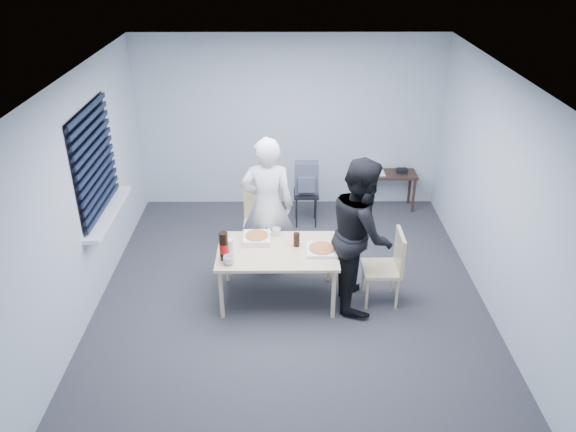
{
  "coord_description": "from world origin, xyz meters",
  "views": [
    {
      "loc": [
        -0.07,
        -5.52,
        3.92
      ],
      "look_at": [
        -0.04,
        0.1,
        0.99
      ],
      "focal_mm": 35.0,
      "sensor_mm": 36.0,
      "label": 1
    }
  ],
  "objects_px": {
    "dining_table": "(278,254)",
    "mug_a": "(229,260)",
    "mug_b": "(276,232)",
    "person_white": "(267,206)",
    "backpack": "(306,178)",
    "stool": "(306,199)",
    "side_table": "(387,178)",
    "person_black": "(361,233)",
    "soda_bottle": "(224,247)",
    "chair_right": "(389,263)",
    "chair_far": "(260,218)"
  },
  "relations": [
    {
      "from": "side_table",
      "to": "person_white",
      "type": "bearing_deg",
      "value": -135.69
    },
    {
      "from": "dining_table",
      "to": "person_black",
      "type": "xyz_separation_m",
      "value": [
        0.93,
        -0.03,
        0.29
      ]
    },
    {
      "from": "person_white",
      "to": "stool",
      "type": "distance_m",
      "value": 1.42
    },
    {
      "from": "person_black",
      "to": "mug_a",
      "type": "distance_m",
      "value": 1.48
    },
    {
      "from": "dining_table",
      "to": "chair_right",
      "type": "height_order",
      "value": "chair_right"
    },
    {
      "from": "mug_b",
      "to": "person_black",
      "type": "bearing_deg",
      "value": -20.95
    },
    {
      "from": "person_white",
      "to": "mug_b",
      "type": "bearing_deg",
      "value": 109.69
    },
    {
      "from": "dining_table",
      "to": "backpack",
      "type": "distance_m",
      "value": 1.9
    },
    {
      "from": "stool",
      "to": "dining_table",
      "type": "bearing_deg",
      "value": -101.83
    },
    {
      "from": "dining_table",
      "to": "mug_b",
      "type": "bearing_deg",
      "value": 92.8
    },
    {
      "from": "dining_table",
      "to": "mug_b",
      "type": "relative_size",
      "value": 13.55
    },
    {
      "from": "side_table",
      "to": "mug_b",
      "type": "bearing_deg",
      "value": -129.07
    },
    {
      "from": "backpack",
      "to": "soda_bottle",
      "type": "bearing_deg",
      "value": -125.07
    },
    {
      "from": "person_white",
      "to": "backpack",
      "type": "distance_m",
      "value": 1.33
    },
    {
      "from": "person_white",
      "to": "stool",
      "type": "xyz_separation_m",
      "value": [
        0.52,
        1.22,
        -0.5
      ]
    },
    {
      "from": "dining_table",
      "to": "person_black",
      "type": "height_order",
      "value": "person_black"
    },
    {
      "from": "person_white",
      "to": "mug_a",
      "type": "relative_size",
      "value": 14.39
    },
    {
      "from": "side_table",
      "to": "stool",
      "type": "relative_size",
      "value": 1.76
    },
    {
      "from": "dining_table",
      "to": "side_table",
      "type": "bearing_deg",
      "value": 55.32
    },
    {
      "from": "chair_right",
      "to": "side_table",
      "type": "height_order",
      "value": "chair_right"
    },
    {
      "from": "dining_table",
      "to": "mug_b",
      "type": "height_order",
      "value": "mug_b"
    },
    {
      "from": "dining_table",
      "to": "backpack",
      "type": "xyz_separation_m",
      "value": [
        0.39,
        1.85,
        0.12
      ]
    },
    {
      "from": "dining_table",
      "to": "person_white",
      "type": "relative_size",
      "value": 0.77
    },
    {
      "from": "chair_far",
      "to": "backpack",
      "type": "distance_m",
      "value": 1.04
    },
    {
      "from": "mug_a",
      "to": "stool",
      "type": "bearing_deg",
      "value": 67.08
    },
    {
      "from": "chair_far",
      "to": "side_table",
      "type": "relative_size",
      "value": 1.02
    },
    {
      "from": "side_table",
      "to": "backpack",
      "type": "xyz_separation_m",
      "value": [
        -1.24,
        -0.51,
        0.22
      ]
    },
    {
      "from": "person_black",
      "to": "soda_bottle",
      "type": "relative_size",
      "value": 5.36
    },
    {
      "from": "person_white",
      "to": "side_table",
      "type": "relative_size",
      "value": 2.03
    },
    {
      "from": "stool",
      "to": "mug_b",
      "type": "distance_m",
      "value": 1.62
    },
    {
      "from": "mug_b",
      "to": "dining_table",
      "type": "bearing_deg",
      "value": -87.2
    },
    {
      "from": "person_white",
      "to": "mug_a",
      "type": "xyz_separation_m",
      "value": [
        -0.39,
        -0.93,
        -0.18
      ]
    },
    {
      "from": "backpack",
      "to": "mug_a",
      "type": "distance_m",
      "value": 2.33
    },
    {
      "from": "dining_table",
      "to": "soda_bottle",
      "type": "bearing_deg",
      "value": -161.14
    },
    {
      "from": "dining_table",
      "to": "mug_a",
      "type": "distance_m",
      "value": 0.61
    },
    {
      "from": "dining_table",
      "to": "soda_bottle",
      "type": "xyz_separation_m",
      "value": [
        -0.58,
        -0.2,
        0.22
      ]
    },
    {
      "from": "dining_table",
      "to": "mug_a",
      "type": "height_order",
      "value": "mug_a"
    },
    {
      "from": "chair_right",
      "to": "person_white",
      "type": "height_order",
      "value": "person_white"
    },
    {
      "from": "mug_b",
      "to": "chair_right",
      "type": "bearing_deg",
      "value": -16.4
    },
    {
      "from": "side_table",
      "to": "mug_b",
      "type": "height_order",
      "value": "mug_b"
    },
    {
      "from": "stool",
      "to": "mug_a",
      "type": "distance_m",
      "value": 2.37
    },
    {
      "from": "chair_far",
      "to": "soda_bottle",
      "type": "height_order",
      "value": "soda_bottle"
    },
    {
      "from": "backpack",
      "to": "dining_table",
      "type": "bearing_deg",
      "value": -111.69
    },
    {
      "from": "chair_far",
      "to": "mug_a",
      "type": "xyz_separation_m",
      "value": [
        -0.28,
        -1.35,
        0.2
      ]
    },
    {
      "from": "chair_right",
      "to": "chair_far",
      "type": "bearing_deg",
      "value": 143.88
    },
    {
      "from": "person_white",
      "to": "backpack",
      "type": "height_order",
      "value": "person_white"
    },
    {
      "from": "mug_a",
      "to": "chair_right",
      "type": "bearing_deg",
      "value": 7.73
    },
    {
      "from": "soda_bottle",
      "to": "chair_far",
      "type": "bearing_deg",
      "value": 75.13
    },
    {
      "from": "person_white",
      "to": "backpack",
      "type": "relative_size",
      "value": 3.79
    },
    {
      "from": "mug_a",
      "to": "dining_table",
      "type": "bearing_deg",
      "value": 29.22
    }
  ]
}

